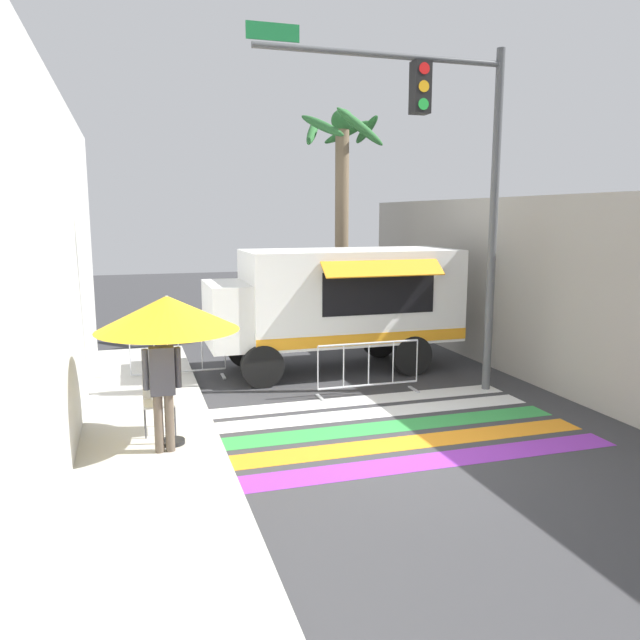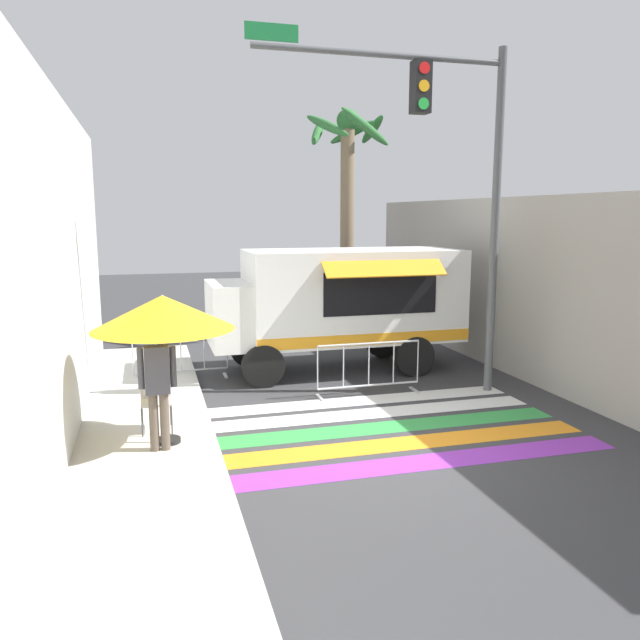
{
  "view_description": "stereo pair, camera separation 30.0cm",
  "coord_description": "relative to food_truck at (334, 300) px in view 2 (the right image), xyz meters",
  "views": [
    {
      "loc": [
        -3.76,
        -8.03,
        3.46
      ],
      "look_at": [
        -0.34,
        3.12,
        1.49
      ],
      "focal_mm": 35.0,
      "sensor_mm": 36.0,
      "label": 1
    },
    {
      "loc": [
        -3.47,
        -8.12,
        3.46
      ],
      "look_at": [
        -0.34,
        3.12,
        1.49
      ],
      "focal_mm": 35.0,
      "sensor_mm": 36.0,
      "label": 2
    }
  ],
  "objects": [
    {
      "name": "folding_chair",
      "position": [
        -3.92,
        -3.32,
        -0.93
      ],
      "size": [
        0.46,
        0.46,
        0.9
      ],
      "rotation": [
        0.0,
        0.0,
        0.04
      ],
      "color": "#4C4C51",
      "rests_on": "sidewalk_left"
    },
    {
      "name": "crosswalk_painted",
      "position": [
        -0.5,
        -3.89,
        -1.6
      ],
      "size": [
        6.4,
        3.6,
        0.01
      ],
      "color": "purple",
      "rests_on": "ground_plane"
    },
    {
      "name": "concrete_wall_right",
      "position": [
        3.69,
        -1.94,
        0.31
      ],
      "size": [
        0.2,
        16.0,
        3.84
      ],
      "color": "#A39E93",
      "rests_on": "ground_plane"
    },
    {
      "name": "barricade_front",
      "position": [
        0.09,
        -2.02,
        -1.09
      ],
      "size": [
        2.08,
        0.44,
        1.04
      ],
      "color": "#B7BABF",
      "rests_on": "ground_plane"
    },
    {
      "name": "palm_tree",
      "position": [
        1.36,
        3.33,
        2.58
      ],
      "size": [
        2.18,
        2.22,
        6.23
      ],
      "color": "#7A664C",
      "rests_on": "ground_plane"
    },
    {
      "name": "sidewalk_left",
      "position": [
        -5.26,
        -4.94,
        -1.54
      ],
      "size": [
        4.4,
        16.0,
        0.13
      ],
      "color": "#B7B5AD",
      "rests_on": "ground_plane"
    },
    {
      "name": "barricade_side",
      "position": [
        -3.35,
        0.13,
        -1.1
      ],
      "size": [
        1.98,
        0.44,
        1.04
      ],
      "color": "#B7BABF",
      "rests_on": "ground_plane"
    },
    {
      "name": "food_truck",
      "position": [
        0.0,
        0.0,
        0.0
      ],
      "size": [
        5.52,
        2.47,
        2.7
      ],
      "color": "white",
      "rests_on": "ground_plane"
    },
    {
      "name": "traffic_signal_pole",
      "position": [
        1.55,
        -2.36,
        2.88
      ],
      "size": [
        4.84,
        0.29,
        6.56
      ],
      "color": "#515456",
      "rests_on": "ground_plane"
    },
    {
      "name": "building_left_facade",
      "position": [
        -5.23,
        -4.94,
        1.0
      ],
      "size": [
        0.25,
        16.0,
        5.22
      ],
      "color": "silver",
      "rests_on": "ground_plane"
    },
    {
      "name": "patio_umbrella",
      "position": [
        -3.77,
        -3.99,
        0.47
      ],
      "size": [
        2.04,
        2.04,
        2.2
      ],
      "color": "black",
      "rests_on": "sidewalk_left"
    },
    {
      "name": "ground_plane",
      "position": [
        -0.5,
        -4.94,
        -1.61
      ],
      "size": [
        60.0,
        60.0,
        0.0
      ],
      "primitive_type": "plane",
      "color": "#38383A"
    },
    {
      "name": "vendor_person",
      "position": [
        -3.89,
        -4.26,
        -0.45
      ],
      "size": [
        0.53,
        0.24,
        1.79
      ],
      "rotation": [
        0.0,
        0.0,
        -0.12
      ],
      "color": "brown",
      "rests_on": "sidewalk_left"
    }
  ]
}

